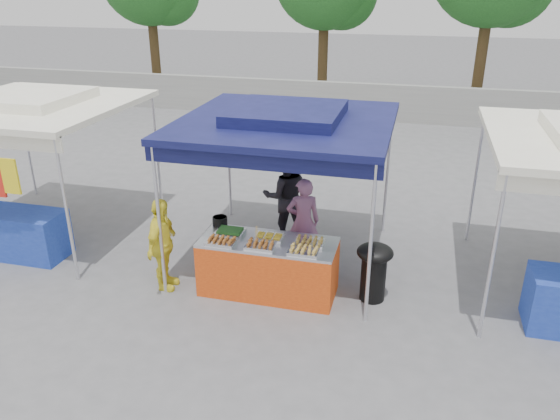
% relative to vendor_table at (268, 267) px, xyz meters
% --- Properties ---
extents(ground_plane, '(80.00, 80.00, 0.00)m').
position_rel_vendor_table_xyz_m(ground_plane, '(0.00, 0.10, -0.43)').
color(ground_plane, slate).
extents(back_wall, '(40.00, 0.25, 1.20)m').
position_rel_vendor_table_xyz_m(back_wall, '(0.00, 11.10, 0.17)').
color(back_wall, gray).
rests_on(back_wall, ground_plane).
extents(main_canopy, '(3.20, 3.20, 2.57)m').
position_rel_vendor_table_xyz_m(main_canopy, '(0.00, 1.07, 1.94)').
color(main_canopy, silver).
rests_on(main_canopy, ground_plane).
extents(neighbor_stall_left, '(3.20, 3.20, 2.57)m').
position_rel_vendor_table_xyz_m(neighbor_stall_left, '(-4.50, 0.67, 1.18)').
color(neighbor_stall_left, silver).
rests_on(neighbor_stall_left, ground_plane).
extents(vendor_table, '(2.00, 0.80, 0.85)m').
position_rel_vendor_table_xyz_m(vendor_table, '(0.00, 0.00, 0.00)').
color(vendor_table, '#D44613').
rests_on(vendor_table, ground_plane).
extents(food_tray_fl, '(0.42, 0.30, 0.07)m').
position_rel_vendor_table_xyz_m(food_tray_fl, '(-0.63, -0.24, 0.46)').
color(food_tray_fl, silver).
rests_on(food_tray_fl, vendor_table).
extents(food_tray_fm, '(0.42, 0.30, 0.07)m').
position_rel_vendor_table_xyz_m(food_tray_fm, '(-0.05, -0.22, 0.46)').
color(food_tray_fm, silver).
rests_on(food_tray_fm, vendor_table).
extents(food_tray_fr, '(0.42, 0.30, 0.07)m').
position_rel_vendor_table_xyz_m(food_tray_fr, '(0.58, -0.24, 0.46)').
color(food_tray_fr, silver).
rests_on(food_tray_fr, vendor_table).
extents(food_tray_bl, '(0.42, 0.30, 0.07)m').
position_rel_vendor_table_xyz_m(food_tray_bl, '(-0.61, 0.09, 0.46)').
color(food_tray_bl, silver).
rests_on(food_tray_bl, vendor_table).
extents(food_tray_bm, '(0.42, 0.30, 0.07)m').
position_rel_vendor_table_xyz_m(food_tray_bm, '(-0.00, 0.07, 0.46)').
color(food_tray_bm, silver).
rests_on(food_tray_bm, vendor_table).
extents(food_tray_br, '(0.42, 0.30, 0.07)m').
position_rel_vendor_table_xyz_m(food_tray_br, '(0.60, 0.06, 0.46)').
color(food_tray_br, silver).
rests_on(food_tray_br, vendor_table).
extents(cooking_pot, '(0.23, 0.23, 0.13)m').
position_rel_vendor_table_xyz_m(cooking_pot, '(-0.87, 0.36, 0.49)').
color(cooking_pot, black).
rests_on(cooking_pot, vendor_table).
extents(skewer_cup, '(0.07, 0.07, 0.09)m').
position_rel_vendor_table_xyz_m(skewer_cup, '(-0.14, -0.12, 0.47)').
color(skewer_cup, silver).
rests_on(skewer_cup, vendor_table).
extents(wok_burner, '(0.53, 0.53, 0.89)m').
position_rel_vendor_table_xyz_m(wok_burner, '(1.53, 0.19, 0.10)').
color(wok_burner, black).
rests_on(wok_burner, ground_plane).
extents(crate_left, '(0.44, 0.31, 0.26)m').
position_rel_vendor_table_xyz_m(crate_left, '(-0.27, 0.63, -0.29)').
color(crate_left, '#152DB2').
rests_on(crate_left, ground_plane).
extents(crate_right, '(0.45, 0.32, 0.27)m').
position_rel_vendor_table_xyz_m(crate_right, '(0.41, 0.66, -0.29)').
color(crate_right, '#152DB2').
rests_on(crate_right, ground_plane).
extents(crate_stacked, '(0.45, 0.31, 0.27)m').
position_rel_vendor_table_xyz_m(crate_stacked, '(0.41, 0.66, -0.02)').
color(crate_stacked, '#152DB2').
rests_on(crate_stacked, crate_right).
extents(vendor_woman, '(0.63, 0.52, 1.49)m').
position_rel_vendor_table_xyz_m(vendor_woman, '(0.30, 1.01, 0.32)').
color(vendor_woman, '#965F85').
rests_on(vendor_woman, ground_plane).
extents(helper_man, '(0.98, 0.88, 1.66)m').
position_rel_vendor_table_xyz_m(helper_man, '(-0.19, 1.82, 0.41)').
color(helper_man, black).
rests_on(helper_man, ground_plane).
extents(customer_person, '(0.38, 0.86, 1.45)m').
position_rel_vendor_table_xyz_m(customer_person, '(-1.56, -0.27, 0.30)').
color(customer_person, yellow).
rests_on(customer_person, ground_plane).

